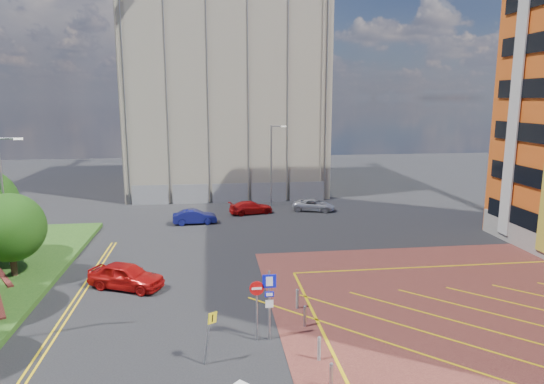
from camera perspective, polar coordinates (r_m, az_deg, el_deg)
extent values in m
plane|color=black|center=(21.58, -1.37, -18.26)|extent=(140.00, 140.00, 0.00)
cube|color=maroon|center=(32.92, -29.14, -8.77)|extent=(2.69, 4.06, 0.40)
cylinder|color=#3D2B1C|center=(32.36, -28.15, -7.13)|extent=(0.36, 0.36, 1.80)
sphere|color=#193D0D|center=(31.84, -28.47, -3.70)|extent=(4.00, 4.00, 4.00)
cylinder|color=#9EA0A8|center=(33.79, -29.03, -1.05)|extent=(0.16, 0.16, 8.00)
cylinder|color=#9EA0A8|center=(33.07, -28.68, 5.55)|extent=(1.20, 0.10, 0.10)
cube|color=silver|center=(32.86, -27.70, 5.56)|extent=(0.50, 0.15, 0.12)
cylinder|color=#9EA0A8|center=(47.55, -0.09, 3.08)|extent=(0.16, 0.16, 8.00)
cylinder|color=#9EA0A8|center=(47.26, 0.64, 7.76)|extent=(1.20, 0.10, 0.10)
cube|color=silver|center=(47.34, 1.36, 7.73)|extent=(0.50, 0.15, 0.12)
cylinder|color=#9EA0A8|center=(21.79, -0.32, -13.23)|extent=(0.10, 0.10, 3.20)
cube|color=#0B13C4|center=(21.32, -0.32, -10.45)|extent=(0.60, 0.04, 0.60)
cube|color=white|center=(21.30, -0.31, -10.47)|extent=(0.30, 0.02, 0.42)
cube|color=#0B13C4|center=(21.55, -0.31, -11.93)|extent=(0.40, 0.04, 0.25)
cube|color=white|center=(21.52, -0.31, -11.96)|extent=(0.28, 0.02, 0.14)
cube|color=white|center=(21.73, -0.31, -13.03)|extent=(0.35, 0.04, 0.35)
cylinder|color=#9EA0A8|center=(21.85, -1.80, -13.90)|extent=(0.08, 0.08, 2.70)
cylinder|color=red|center=(21.38, -1.81, -11.26)|extent=(0.64, 0.04, 0.64)
cube|color=white|center=(21.35, -1.80, -11.28)|extent=(0.44, 0.02, 0.10)
cylinder|color=#9EA0A8|center=(20.35, -7.61, -16.76)|extent=(0.39, 0.08, 2.19)
cube|color=yellow|center=(19.92, -7.02, -14.49)|extent=(0.39, 0.39, 0.51)
cylinder|color=#9EA0A8|center=(19.15, 6.98, -20.84)|extent=(0.14, 0.14, 0.90)
cylinder|color=black|center=(20.82, 5.56, -18.00)|extent=(0.14, 0.14, 0.90)
cylinder|color=#9EA0A8|center=(23.43, 3.89, -14.50)|extent=(0.14, 0.14, 0.90)
cylinder|color=black|center=(25.21, 2.99, -12.57)|extent=(0.14, 0.14, 0.90)
cube|color=#A69C87|center=(58.76, -5.54, 11.39)|extent=(21.20, 19.20, 22.00)
cube|color=gold|center=(61.20, -3.76, 17.02)|extent=(0.90, 0.90, 34.00)
cube|color=gray|center=(49.74, -3.81, -0.10)|extent=(21.60, 0.06, 2.00)
imported|color=#B6100F|center=(28.79, -16.79, -9.41)|extent=(4.65, 3.38, 1.47)
imported|color=navy|center=(41.79, -9.08, -2.90)|extent=(3.78, 1.55, 1.22)
imported|color=red|center=(44.92, -2.49, -1.82)|extent=(4.31, 2.51, 1.18)
imported|color=silver|center=(46.23, 4.92, -1.53)|extent=(4.33, 2.89, 1.10)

